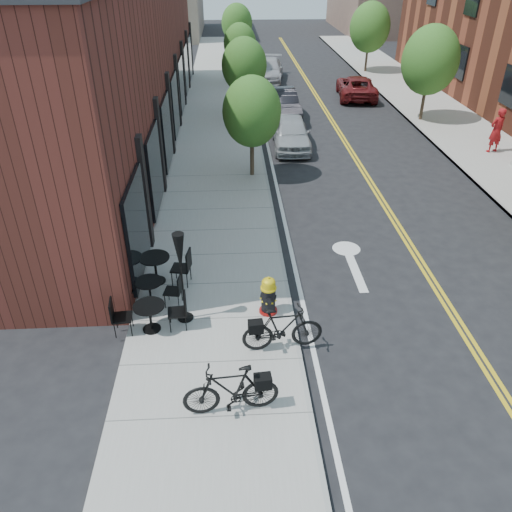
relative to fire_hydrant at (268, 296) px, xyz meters
name	(u,v)px	position (x,y,z in m)	size (l,w,h in m)	color
ground	(294,319)	(0.63, -0.19, -0.61)	(120.00, 120.00, 0.00)	black
sidewalk_near	(217,167)	(-1.37, 9.81, -0.55)	(4.00, 70.00, 0.12)	#9E9B93
sidewalk_far	(499,161)	(10.63, 9.81, -0.55)	(4.00, 70.00, 0.12)	#9E9B93
building_near	(113,62)	(-5.87, 13.81, 2.89)	(5.00, 28.00, 7.00)	#4E2119
tree_near_a	(252,112)	(0.03, 8.81, 2.00)	(2.20, 2.20, 3.81)	#382B1E
tree_near_b	(244,66)	(0.03, 16.81, 2.11)	(2.30, 2.30, 3.98)	#382B1E
tree_near_c	(240,44)	(0.03, 24.81, 1.92)	(2.10, 2.10, 3.67)	#382B1E
tree_near_d	(237,23)	(0.03, 32.81, 2.18)	(2.40, 2.40, 4.11)	#382B1E
tree_far_b	(430,60)	(9.23, 15.81, 2.45)	(2.80, 2.80, 4.62)	#382B1E
tree_far_c	(370,27)	(9.23, 27.81, 2.45)	(2.80, 2.80, 4.62)	#382B1E
fire_hydrant	(268,296)	(0.00, 0.00, 0.00)	(0.56, 0.56, 1.03)	maroon
bicycle_left	(231,390)	(-0.95, -3.05, 0.07)	(0.52, 1.85, 1.11)	black
bicycle_right	(283,329)	(0.21, -1.32, 0.06)	(0.51, 1.82, 1.09)	black
bistro_set_a	(150,314)	(-2.80, -0.52, -0.03)	(1.72, 0.80, 0.92)	black
bistro_set_b	(150,289)	(-2.94, 0.52, -0.05)	(1.64, 0.79, 0.86)	black
bistro_set_c	(155,266)	(-2.90, 1.48, 0.02)	(1.92, 0.94, 1.01)	black
patio_umbrella	(180,260)	(-2.03, -0.15, 1.21)	(0.38, 0.38, 2.36)	black
parked_car_a	(291,133)	(1.97, 12.19, 0.08)	(1.62, 4.04, 1.38)	#A5A8AD
parked_car_b	(281,104)	(1.97, 16.83, 0.13)	(1.57, 4.49, 1.48)	black
parked_car_c	(268,70)	(1.99, 25.85, 0.08)	(1.91, 4.71, 1.37)	#B1B1B6
parked_car_far	(356,87)	(6.93, 20.81, 0.04)	(2.14, 4.64, 1.29)	maroon
pedestrian	(496,130)	(10.74, 10.82, 0.47)	(0.70, 0.46, 1.92)	maroon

